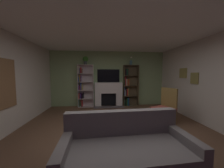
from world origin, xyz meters
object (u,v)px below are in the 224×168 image
(vase_with_flowers, at_px, (131,62))
(coffee_table, at_px, (120,130))
(fireplace, at_px, (109,93))
(tv, at_px, (108,76))
(bookshelf_right, at_px, (129,87))
(armchair, at_px, (165,106))
(bookshelf_left, at_px, (84,87))
(potted_plant, at_px, (85,60))
(couch, at_px, (127,154))

(vase_with_flowers, bearing_deg, coffee_table, -107.44)
(fireplace, height_order, coffee_table, fireplace)
(tv, xyz_separation_m, bookshelf_right, (0.98, -0.08, -0.52))
(vase_with_flowers, height_order, armchair, vase_with_flowers)
(tv, bearing_deg, coffee_table, -89.69)
(armchair, height_order, coffee_table, armchair)
(tv, height_order, armchair, tv)
(bookshelf_left, xyz_separation_m, potted_plant, (0.09, -0.03, 1.24))
(tv, bearing_deg, bookshelf_right, -4.81)
(fireplace, height_order, potted_plant, potted_plant)
(coffee_table, bearing_deg, armchair, 34.58)
(couch, bearing_deg, bookshelf_left, 105.79)
(fireplace, relative_size, coffee_table, 1.52)
(fireplace, xyz_separation_m, armchair, (1.64, -2.25, -0.07))
(tv, distance_m, potted_plant, 1.31)
(bookshelf_left, relative_size, coffee_table, 2.14)
(potted_plant, bearing_deg, vase_with_flowers, -0.01)
(bookshelf_right, bearing_deg, vase_with_flowers, -23.03)
(bookshelf_right, height_order, couch, bookshelf_right)
(couch, bearing_deg, fireplace, 90.23)
(couch, relative_size, armchair, 1.84)
(bookshelf_right, xyz_separation_m, couch, (-0.96, -4.15, -0.64))
(couch, xyz_separation_m, armchair, (1.63, 1.88, 0.24))
(vase_with_flowers, xyz_separation_m, armchair, (0.57, -2.23, -1.56))
(tv, xyz_separation_m, coffee_table, (0.02, -3.47, -1.12))
(vase_with_flowers, xyz_separation_m, couch, (-1.05, -4.11, -1.81))
(fireplace, height_order, bookshelf_right, bookshelf_right)
(potted_plant, distance_m, armchair, 3.88)
(tv, distance_m, armchair, 3.01)
(couch, height_order, coffee_table, couch)
(potted_plant, height_order, vase_with_flowers, same)
(tv, xyz_separation_m, potted_plant, (-1.07, -0.12, 0.74))
(bookshelf_right, relative_size, coffee_table, 2.14)
(potted_plant, bearing_deg, couch, -75.21)
(coffee_table, bearing_deg, fireplace, 90.32)
(bookshelf_right, distance_m, vase_with_flowers, 1.17)
(tv, relative_size, bookshelf_left, 0.54)
(potted_plant, distance_m, vase_with_flowers, 2.14)
(tv, distance_m, couch, 4.39)
(potted_plant, bearing_deg, bookshelf_left, 160.13)
(bookshelf_left, xyz_separation_m, couch, (1.17, -4.14, -0.66))
(bookshelf_right, distance_m, couch, 4.31)
(tv, bearing_deg, potted_plant, -173.60)
(potted_plant, bearing_deg, armchair, -39.42)
(armchair, bearing_deg, bookshelf_left, 141.07)
(bookshelf_left, bearing_deg, vase_with_flowers, -0.81)
(bookshelf_right, distance_m, coffee_table, 3.57)
(armchair, bearing_deg, bookshelf_right, 106.26)
(bookshelf_right, height_order, armchair, bookshelf_right)
(vase_with_flowers, bearing_deg, bookshelf_right, 156.97)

